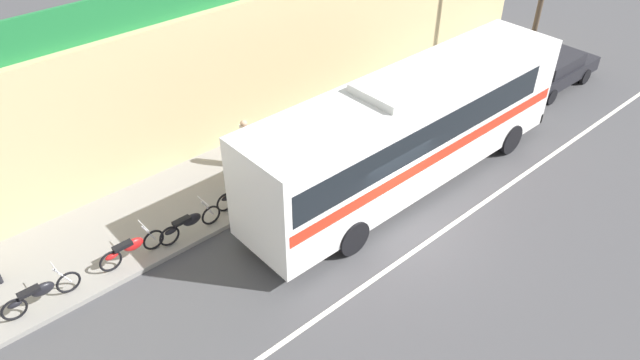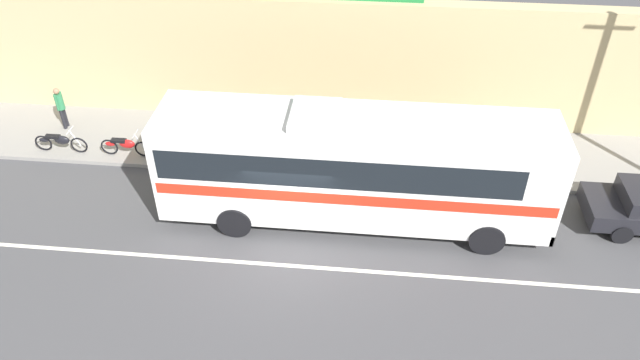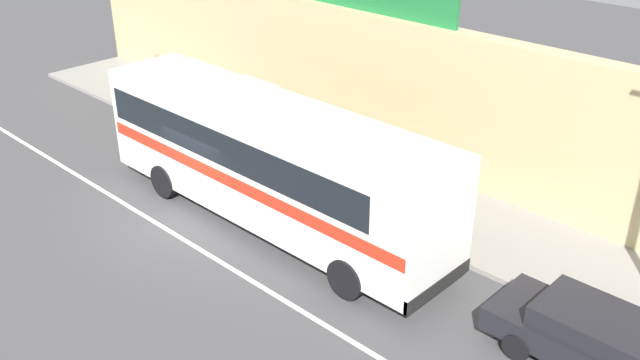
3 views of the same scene
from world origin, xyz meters
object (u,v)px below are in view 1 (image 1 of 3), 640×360
at_px(intercity_bus, 409,128).
at_px(parked_car, 551,69).
at_px(pedestrian_near_shop, 245,140).
at_px(motorcycle_green, 189,223).
at_px(motorcycle_black, 39,293).
at_px(motorcycle_orange, 131,248).
at_px(motorcycle_red, 243,190).

height_order(intercity_bus, parked_car, intercity_bus).
relative_size(parked_car, pedestrian_near_shop, 2.57).
relative_size(parked_car, motorcycle_green, 2.28).
bearing_deg(intercity_bus, parked_car, 3.21).
bearing_deg(motorcycle_black, parked_car, -5.36).
height_order(parked_car, motorcycle_orange, parked_car).
distance_m(intercity_bus, motorcycle_black, 10.87).
bearing_deg(motorcycle_red, intercity_bus, -28.90).
bearing_deg(parked_car, intercity_bus, -176.79).
relative_size(intercity_bus, parked_car, 2.60).
bearing_deg(pedestrian_near_shop, motorcycle_orange, -162.88).
xyz_separation_m(motorcycle_red, motorcycle_green, (-1.98, -0.22, 0.00)).
xyz_separation_m(motorcycle_black, pedestrian_near_shop, (7.23, 1.48, 0.59)).
xyz_separation_m(intercity_bus, motorcycle_red, (-4.43, 2.45, -1.50)).
relative_size(motorcycle_red, motorcycle_green, 1.00).
distance_m(motorcycle_green, pedestrian_near_shop, 3.60).
height_order(intercity_bus, motorcycle_black, intercity_bus).
bearing_deg(intercity_bus, motorcycle_orange, 163.59).
xyz_separation_m(parked_car, pedestrian_near_shop, (-12.65, 3.35, 0.42)).
bearing_deg(motorcycle_green, pedestrian_near_shop, 27.59).
height_order(intercity_bus, pedestrian_near_shop, intercity_bus).
relative_size(motorcycle_red, pedestrian_near_shop, 1.13).
xyz_separation_m(motorcycle_green, pedestrian_near_shop, (3.14, 1.64, 0.59)).
distance_m(parked_car, motorcycle_green, 15.89).
bearing_deg(motorcycle_red, motorcycle_orange, -179.04).
bearing_deg(parked_car, motorcycle_red, 172.09).
relative_size(intercity_bus, motorcycle_red, 5.92).
height_order(motorcycle_black, motorcycle_green, same).
xyz_separation_m(motorcycle_red, motorcycle_orange, (-3.67, -0.06, 0.00)).
xyz_separation_m(motorcycle_black, motorcycle_green, (4.08, -0.16, 0.00)).
bearing_deg(pedestrian_near_shop, motorcycle_green, -152.41).
height_order(motorcycle_orange, motorcycle_black, same).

